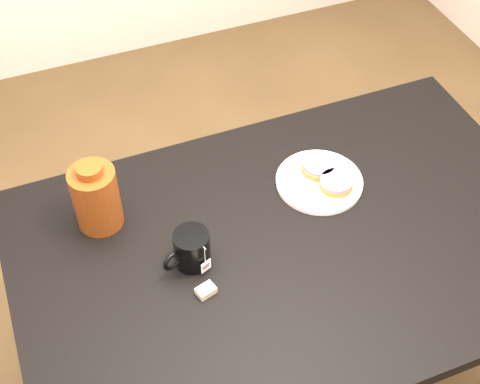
# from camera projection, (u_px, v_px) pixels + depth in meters

# --- Properties ---
(ground_plane) EXTENTS (4.00, 4.00, 0.00)m
(ground_plane) POSITION_uv_depth(u_px,v_px,m) (280.00, 380.00, 2.24)
(ground_plane) COLOR brown
(table) EXTENTS (1.40, 0.90, 0.75)m
(table) POSITION_uv_depth(u_px,v_px,m) (291.00, 261.00, 1.75)
(table) COLOR black
(table) RESTS_ON ground_plane
(plate) EXTENTS (0.24, 0.24, 0.02)m
(plate) POSITION_uv_depth(u_px,v_px,m) (319.00, 181.00, 1.82)
(plate) COLOR white
(plate) RESTS_ON table
(bagel_back) EXTENTS (0.12, 0.12, 0.03)m
(bagel_back) POSITION_uv_depth(u_px,v_px,m) (319.00, 166.00, 1.83)
(bagel_back) COLOR brown
(bagel_back) RESTS_ON plate
(bagel_front) EXTENTS (0.12, 0.12, 0.03)m
(bagel_front) POSITION_uv_depth(u_px,v_px,m) (336.00, 183.00, 1.79)
(bagel_front) COLOR brown
(bagel_front) RESTS_ON plate
(mug) EXTENTS (0.14, 0.12, 0.10)m
(mug) POSITION_uv_depth(u_px,v_px,m) (191.00, 249.00, 1.61)
(mug) COLOR black
(mug) RESTS_ON table
(teabag_pouch) EXTENTS (0.05, 0.04, 0.02)m
(teabag_pouch) POSITION_uv_depth(u_px,v_px,m) (206.00, 291.00, 1.58)
(teabag_pouch) COLOR #C6B793
(teabag_pouch) RESTS_ON table
(bagel_package) EXTENTS (0.15, 0.15, 0.20)m
(bagel_package) POSITION_uv_depth(u_px,v_px,m) (96.00, 197.00, 1.67)
(bagel_package) COLOR #59220B
(bagel_package) RESTS_ON table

